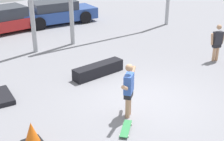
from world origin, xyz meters
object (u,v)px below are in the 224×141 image
(skateboarder, at_px, (129,88))
(grind_box, at_px, (98,70))
(bystander, at_px, (217,41))
(traffic_cone, at_px, (32,133))
(parked_car_red, at_px, (6,20))
(skateboard, at_px, (126,129))
(parked_car_blue, at_px, (56,12))

(skateboarder, xyz_separation_m, grind_box, (0.86, 2.86, -0.66))
(bystander, height_order, traffic_cone, bystander)
(grind_box, relative_size, bystander, 1.33)
(grind_box, distance_m, parked_car_red, 7.70)
(skateboarder, relative_size, parked_car_red, 0.38)
(skateboard, xyz_separation_m, parked_car_red, (0.49, 11.06, 0.58))
(skateboard, height_order, grind_box, grind_box)
(grind_box, relative_size, traffic_cone, 3.47)
(skateboarder, bearing_deg, parked_car_red, 51.12)
(bystander, distance_m, traffic_cone, 8.33)
(bystander, bearing_deg, traffic_cone, 20.25)
(skateboard, distance_m, traffic_cone, 2.40)
(skateboarder, height_order, parked_car_blue, skateboarder)
(skateboard, height_order, traffic_cone, traffic_cone)
(grind_box, relative_size, parked_car_red, 0.49)
(skateboard, height_order, bystander, bystander)
(skateboard, distance_m, parked_car_red, 11.08)
(parked_car_blue, bearing_deg, skateboard, -103.15)
(skateboard, distance_m, parked_car_blue, 11.59)
(skateboarder, bearing_deg, skateboard, -171.53)
(bystander, bearing_deg, skateboard, 30.88)
(skateboarder, relative_size, traffic_cone, 2.73)
(skateboarder, height_order, bystander, skateboarder)
(parked_car_blue, distance_m, traffic_cone, 11.60)
(grind_box, bearing_deg, bystander, -18.39)
(skateboarder, relative_size, bystander, 1.05)
(bystander, bearing_deg, grind_box, -4.53)
(grind_box, height_order, parked_car_blue, parked_car_blue)
(traffic_cone, bearing_deg, parked_car_blue, 60.83)
(grind_box, xyz_separation_m, bystander, (4.69, -1.56, 0.62))
(parked_car_blue, relative_size, bystander, 3.04)
(skateboard, distance_m, grind_box, 3.68)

